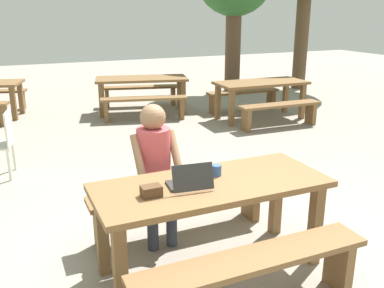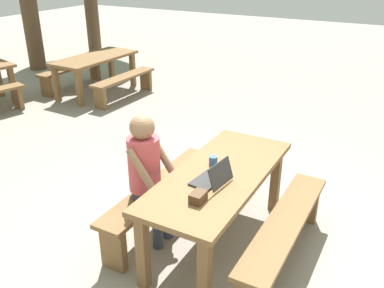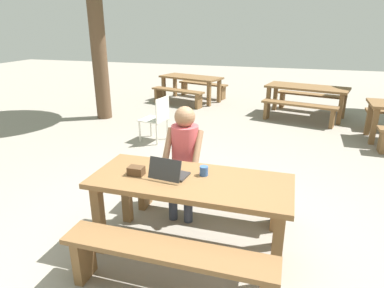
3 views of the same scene
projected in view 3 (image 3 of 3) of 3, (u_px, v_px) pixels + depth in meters
ground_plane at (190, 248)px, 3.34m from camera, size 30.00×30.00×0.00m
picnic_table_front at (190, 190)px, 3.12m from camera, size 1.86×0.77×0.77m
bench_near at (167, 261)px, 2.64m from camera, size 1.75×0.30×0.47m
bench_far at (207, 188)px, 3.80m from camera, size 1.75×0.30×0.47m
laptop at (169, 172)px, 3.09m from camera, size 0.34×0.30×0.21m
small_pouch at (136, 171)px, 3.15m from camera, size 0.15×0.10×0.08m
coffee_mug at (204, 171)px, 3.14m from camera, size 0.08×0.08×0.09m
person_seated at (184, 153)px, 3.70m from camera, size 0.41×0.41×1.29m
plastic_chair at (157, 118)px, 6.24m from camera, size 0.51×0.51×0.86m
picnic_table_mid at (307, 91)px, 7.86m from camera, size 1.97×1.19×0.73m
bench_mid_south at (299, 108)px, 7.45m from camera, size 1.68×0.69×0.45m
bench_mid_north at (311, 98)px, 8.47m from camera, size 1.68×0.69×0.45m
picnic_table_distant at (191, 80)px, 9.49m from camera, size 1.88×1.23×0.70m
bench_distant_south at (178, 94)px, 9.07m from camera, size 1.58×0.74×0.43m
bench_distant_north at (203, 87)px, 10.10m from camera, size 1.58×0.74×0.43m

